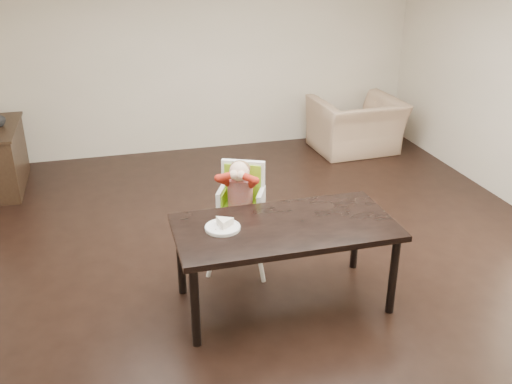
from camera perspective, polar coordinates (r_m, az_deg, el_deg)
ground at (r=5.56m, az=2.76°, el=-7.19°), size 7.00×7.00×0.00m
room_walls at (r=4.86m, az=3.20°, el=11.85°), size 6.02×7.02×2.71m
dining_table at (r=4.68m, az=2.91°, el=-4.13°), size 1.80×0.90×0.75m
high_chair at (r=5.22m, az=-1.54°, el=-0.02°), size 0.59×0.59×1.07m
plate at (r=4.57m, az=-3.29°, el=-3.37°), size 0.34×0.34×0.08m
armchair at (r=8.41m, az=10.02°, el=7.43°), size 1.22×0.83×1.04m
sideboard at (r=7.73m, az=-23.90°, el=3.22°), size 0.44×1.26×0.79m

